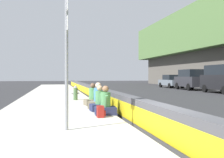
{
  "coord_description": "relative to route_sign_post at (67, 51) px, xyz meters",
  "views": [
    {
      "loc": [
        -6.46,
        2.58,
        1.57
      ],
      "look_at": [
        7.9,
        -0.35,
        1.4
      ],
      "focal_mm": 44.3,
      "sensor_mm": 36.0,
      "label": 1
    }
  ],
  "objects": [
    {
      "name": "ground_plane",
      "position": [
        -0.89,
        -2.29,
        -2.21
      ],
      "size": [
        160.0,
        160.0,
        0.0
      ],
      "primitive_type": "plane",
      "color": "#2B2B2D",
      "rests_on": "ground"
    },
    {
      "name": "parked_car_midline",
      "position": [
        21.16,
        -14.52,
        -1.03
      ],
      "size": [
        4.86,
        2.2,
        2.28
      ],
      "color": "#28282D",
      "rests_on": "ground_plane"
    },
    {
      "name": "parked_car_fourth",
      "position": [
        14.88,
        -14.51,
        -0.86
      ],
      "size": [
        5.14,
        2.18,
        2.56
      ],
      "color": "black",
      "rests_on": "ground_plane"
    },
    {
      "name": "seated_person_far",
      "position": [
        5.98,
        -1.48,
        -1.73
      ],
      "size": [
        0.77,
        0.86,
        1.08
      ],
      "color": "#706651",
      "rests_on": "sidewalk_strip"
    },
    {
      "name": "seated_person_foreground",
      "position": [
        2.63,
        -1.51,
        -1.74
      ],
      "size": [
        0.7,
        0.81,
        1.07
      ],
      "color": "#23284C",
      "rests_on": "sidewalk_strip"
    },
    {
      "name": "sidewalk_strip",
      "position": [
        -0.89,
        0.36,
        -2.14
      ],
      "size": [
        80.0,
        4.4,
        0.14
      ],
      "primitive_type": "cube",
      "color": "#B5B2A8",
      "rests_on": "ground_plane"
    },
    {
      "name": "seated_person_rear",
      "position": [
        4.74,
        -1.56,
        -1.72
      ],
      "size": [
        0.91,
        0.99,
        1.13
      ],
      "color": "#706651",
      "rests_on": "sidewalk_strip"
    },
    {
      "name": "parked_car_far",
      "position": [
        26.68,
        -14.62,
        -1.35
      ],
      "size": [
        4.54,
        2.04,
        1.71
      ],
      "color": "slate",
      "rests_on": "ground_plane"
    },
    {
      "name": "backpack",
      "position": [
        2.01,
        -1.23,
        -1.88
      ],
      "size": [
        0.32,
        0.28,
        0.4
      ],
      "color": "maroon",
      "rests_on": "sidewalk_strip"
    },
    {
      "name": "jersey_barrier",
      "position": [
        -0.89,
        -2.29,
        -1.79
      ],
      "size": [
        76.0,
        0.45,
        0.85
      ],
      "color": "#47474C",
      "rests_on": "ground_plane"
    },
    {
      "name": "seated_person_middle",
      "position": [
        3.74,
        -1.47,
        -1.74
      ],
      "size": [
        0.69,
        0.79,
        1.05
      ],
      "color": "#23284C",
      "rests_on": "sidewalk_strip"
    },
    {
      "name": "route_sign_post",
      "position": [
        0.0,
        0.0,
        0.0
      ],
      "size": [
        0.44,
        0.09,
        3.6
      ],
      "color": "gray",
      "rests_on": "sidewalk_strip"
    },
    {
      "name": "fire_hydrant",
      "position": [
        9.06,
        -0.86,
        -1.62
      ],
      "size": [
        0.26,
        0.46,
        0.88
      ],
      "color": "#47663D",
      "rests_on": "sidewalk_strip"
    }
  ]
}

